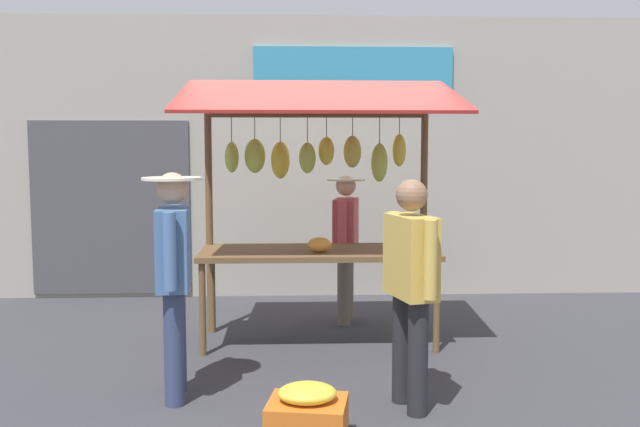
% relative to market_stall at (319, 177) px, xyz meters
% --- Properties ---
extents(ground_plane, '(40.00, 40.00, 0.00)m').
position_rel_market_stall_xyz_m(ground_plane, '(0.01, 0.07, -1.56)').
color(ground_plane, '#38383D').
extents(street_backdrop, '(9.00, 0.30, 3.40)m').
position_rel_market_stall_xyz_m(street_backdrop, '(0.05, -2.13, 0.14)').
color(street_backdrop, '#9E998E').
rests_on(street_backdrop, ground).
extents(market_stall, '(2.50, 1.46, 2.50)m').
position_rel_market_stall_xyz_m(market_stall, '(0.00, 0.00, 0.00)').
color(market_stall, brown).
rests_on(market_stall, ground).
extents(vendor_with_sunhat, '(0.40, 0.66, 1.54)m').
position_rel_market_stall_xyz_m(vendor_with_sunhat, '(-0.31, -0.68, -0.66)').
color(vendor_with_sunhat, '#726656').
rests_on(vendor_with_sunhat, ground).
extents(shopper_with_shopping_bag, '(0.34, 0.67, 1.62)m').
position_rel_market_stall_xyz_m(shopper_with_shopping_bag, '(-0.57, 1.78, -0.62)').
color(shopper_with_shopping_bag, '#232328').
rests_on(shopper_with_shopping_bag, ground).
extents(shopper_in_striped_shirt, '(0.43, 0.70, 1.66)m').
position_rel_market_stall_xyz_m(shopper_in_striped_shirt, '(1.11, 1.52, -0.58)').
color(shopper_in_striped_shirt, navy).
rests_on(shopper_in_striped_shirt, ground).
extents(produce_crate_near, '(0.54, 0.48, 0.39)m').
position_rel_market_stall_xyz_m(produce_crate_near, '(0.17, 2.35, -1.38)').
color(produce_crate_near, '#D1661E').
rests_on(produce_crate_near, ground).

